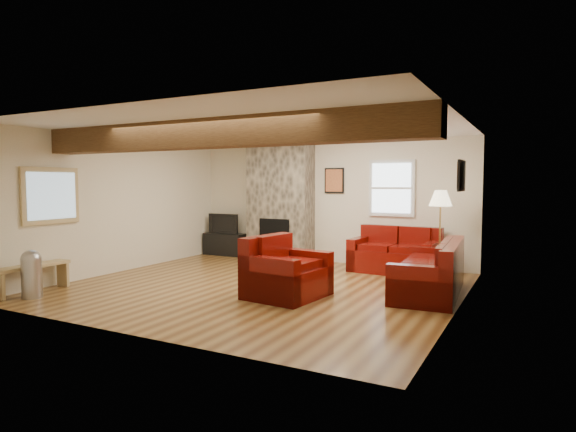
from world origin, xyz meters
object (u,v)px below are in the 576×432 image
object	(u,v)px
coffee_table	(291,275)
television	(225,223)
loveseat	(395,250)
tv_cabinet	(225,244)
armchair_red	(287,267)
sofa_three	(429,268)
floor_lamp	(440,203)

from	to	relation	value
coffee_table	television	xyz separation A→B (m)	(-2.97, 2.47, 0.50)
loveseat	tv_cabinet	world-z (taller)	loveseat
armchair_red	coffee_table	size ratio (longest dim) A/B	1.21
tv_cabinet	television	size ratio (longest dim) A/B	1.26
loveseat	coffee_table	world-z (taller)	loveseat
sofa_three	loveseat	size ratio (longest dim) A/B	1.31
armchair_red	sofa_three	bearing A→B (deg)	-50.45
coffee_table	sofa_three	bearing A→B (deg)	19.10
armchair_red	floor_lamp	bearing A→B (deg)	-27.11
tv_cabinet	floor_lamp	distance (m)	4.97
coffee_table	tv_cabinet	size ratio (longest dim) A/B	0.90
loveseat	armchair_red	size ratio (longest dim) A/B	1.45
sofa_three	television	world-z (taller)	television
loveseat	coffee_table	size ratio (longest dim) A/B	1.75
tv_cabinet	floor_lamp	xyz separation A→B (m)	(4.84, -0.43, 1.06)
television	floor_lamp	xyz separation A→B (m)	(4.84, -0.43, 0.58)
sofa_three	floor_lamp	bearing A→B (deg)	179.98
loveseat	floor_lamp	distance (m)	1.22
sofa_three	tv_cabinet	distance (m)	5.25
loveseat	coffee_table	bearing A→B (deg)	-112.46
sofa_three	coffee_table	bearing A→B (deg)	-74.88
loveseat	sofa_three	bearing A→B (deg)	-55.24
sofa_three	tv_cabinet	bearing A→B (deg)	-113.96
loveseat	floor_lamp	size ratio (longest dim) A/B	1.02
tv_cabinet	sofa_three	bearing A→B (deg)	-19.99
loveseat	television	distance (m)	4.03
coffee_table	floor_lamp	distance (m)	2.97
tv_cabinet	television	world-z (taller)	television
loveseat	television	bearing A→B (deg)	178.87
sofa_three	armchair_red	size ratio (longest dim) A/B	1.89
coffee_table	television	bearing A→B (deg)	140.22
sofa_three	armchair_red	xyz separation A→B (m)	(-1.78, -1.15, 0.04)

